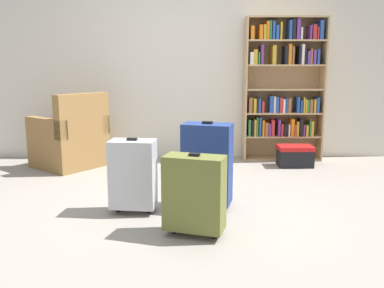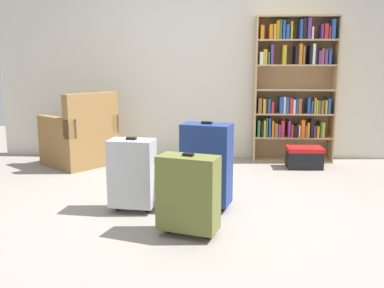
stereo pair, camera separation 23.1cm
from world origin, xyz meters
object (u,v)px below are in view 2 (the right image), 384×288
Objects in this scene: storage_box at (304,157)px; suitcase_silver at (132,173)px; bookshelf at (293,87)px; suitcase_navy_blue at (207,164)px; suitcase_olive at (188,193)px; mug at (132,160)px; armchair at (81,140)px.

suitcase_silver is (-1.76, -1.61, 0.20)m from storage_box.
storage_box is (0.09, -0.40, -0.82)m from bookshelf.
suitcase_silver is at bearing -170.76° from suitcase_navy_blue.
suitcase_olive is at bearing -44.26° from suitcase_silver.
suitcase_olive is (-0.12, -0.59, -0.07)m from suitcase_navy_blue.
mug is at bearing 121.31° from suitcase_navy_blue.
mug is at bearing -170.98° from bookshelf.
bookshelf reaches higher than armchair.
suitcase_navy_blue is at bearing -58.69° from mug.
suitcase_silver reaches higher than mug.
storage_box is 1.91m from suitcase_navy_blue.
suitcase_silver reaches higher than storage_box.
suitcase_navy_blue is at bearing -43.76° from armchair.
suitcase_silver reaches higher than suitcase_olive.
suitcase_olive is (0.85, -2.18, 0.27)m from mug.
mug is 2.11m from storage_box.
suitcase_silver is 0.63m from suitcase_navy_blue.
bookshelf is at bearing 61.15° from suitcase_navy_blue.
suitcase_navy_blue reaches higher than mug.
storage_box is at bearing 52.82° from suitcase_navy_blue.
bookshelf reaches higher than suitcase_olive.
armchair is (-2.64, -0.39, -0.63)m from bookshelf.
mug is 0.29× the size of storage_box.
armchair is 1.55× the size of suitcase_silver.
mug is 1.75m from suitcase_silver.
armchair is 2.73m from storage_box.
armchair is 1.30× the size of suitcase_navy_blue.
bookshelf is at bearing 9.02° from mug.
suitcase_silver is 1.04× the size of suitcase_olive.
suitcase_olive is at bearing -121.00° from storage_box.
armchair is 1.61× the size of suitcase_olive.
suitcase_navy_blue reaches higher than storage_box.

